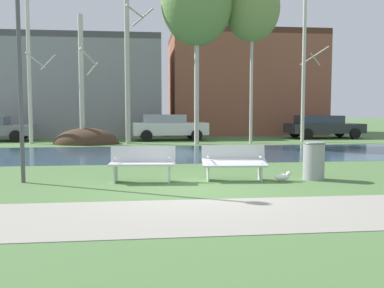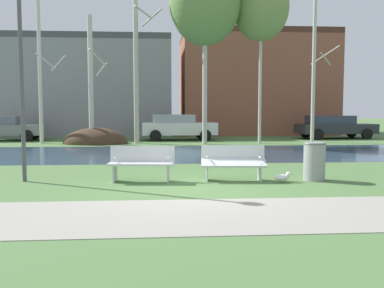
{
  "view_description": "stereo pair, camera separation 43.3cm",
  "coord_description": "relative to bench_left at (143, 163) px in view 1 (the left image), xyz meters",
  "views": [
    {
      "loc": [
        -1.09,
        -9.07,
        1.77
      ],
      "look_at": [
        0.16,
        1.87,
        0.87
      ],
      "focal_mm": 39.46,
      "sensor_mm": 36.0,
      "label": 1
    },
    {
      "loc": [
        -0.66,
        -9.11,
        1.77
      ],
      "look_at": [
        0.16,
        1.87,
        0.87
      ],
      "focal_mm": 39.46,
      "sensor_mm": 36.0,
      "label": 2
    }
  ],
  "objects": [
    {
      "name": "bench_left",
      "position": [
        0.0,
        0.0,
        0.0
      ],
      "size": [
        1.64,
        0.69,
        0.87
      ],
      "color": "silver",
      "rests_on": "ground"
    },
    {
      "name": "birch_center_left",
      "position": [
        -0.75,
        11.86,
        3.83
      ],
      "size": [
        1.53,
        2.26,
        8.38
      ],
      "color": "#BCB7A8",
      "rests_on": "ground"
    },
    {
      "name": "parked_sedan_second_white",
      "position": [
        1.45,
        14.0,
        0.32
      ],
      "size": [
        4.35,
        2.18,
        1.48
      ],
      "color": "silver",
      "rests_on": "ground"
    },
    {
      "name": "streetlamp",
      "position": [
        -2.89,
        0.24,
        2.84
      ],
      "size": [
        0.32,
        0.32,
        4.9
      ],
      "color": "#4C4C51",
      "rests_on": "ground"
    },
    {
      "name": "ground_plane",
      "position": [
        1.13,
        8.78,
        -0.47
      ],
      "size": [
        120.0,
        120.0,
        0.0
      ],
      "primitive_type": "plane",
      "color": "#4C703D"
    },
    {
      "name": "birch_right",
      "position": [
        8.75,
        12.06,
        3.42
      ],
      "size": [
        1.45,
        2.25,
        7.71
      ],
      "color": "beige",
      "rests_on": "ground"
    },
    {
      "name": "river_band",
      "position": [
        1.13,
        6.64,
        -0.47
      ],
      "size": [
        80.0,
        6.67,
        0.01
      ],
      "primitive_type": "cube",
      "color": "#2D475B",
      "rests_on": "ground"
    },
    {
      "name": "birch_center",
      "position": [
        2.71,
        11.02,
        6.6
      ],
      "size": [
        3.57,
        3.57,
        9.24
      ],
      "color": "beige",
      "rests_on": "ground"
    },
    {
      "name": "seagull",
      "position": [
        3.42,
        -0.39,
        -0.34
      ],
      "size": [
        0.45,
        0.17,
        0.26
      ],
      "color": "white",
      "rests_on": "ground"
    },
    {
      "name": "bench_right",
      "position": [
        2.28,
        0.0,
        0.0
      ],
      "size": [
        1.64,
        0.69,
        0.87
      ],
      "color": "silver",
      "rests_on": "ground"
    },
    {
      "name": "paved_path_strip",
      "position": [
        1.13,
        -3.41,
        -0.47
      ],
      "size": [
        60.0,
        2.42,
        0.01
      ],
      "primitive_type": "cube",
      "color": "gray",
      "rests_on": "ground"
    },
    {
      "name": "birch_left",
      "position": [
        -3.06,
        11.68,
        2.83
      ],
      "size": [
        1.01,
        1.68,
        6.52
      ],
      "color": "beige",
      "rests_on": "ground"
    },
    {
      "name": "building_brick_low",
      "position": [
        7.4,
        20.97,
        3.15
      ],
      "size": [
        10.67,
        7.32,
        7.24
      ],
      "color": "brown",
      "rests_on": "ground"
    },
    {
      "name": "soil_mound",
      "position": [
        -2.92,
        11.87,
        -0.47
      ],
      "size": [
        3.33,
        2.44,
        1.64
      ],
      "primitive_type": "ellipsoid",
      "color": "#423021",
      "rests_on": "ground"
    },
    {
      "name": "parked_hatch_third_dark",
      "position": [
        11.0,
        14.59,
        0.28
      ],
      "size": [
        4.73,
        2.25,
        1.4
      ],
      "color": "#282B30",
      "rests_on": "ground"
    },
    {
      "name": "trash_bin",
      "position": [
        4.3,
        -0.12,
        0.02
      ],
      "size": [
        0.56,
        0.56,
        0.95
      ],
      "color": "gray",
      "rests_on": "ground"
    },
    {
      "name": "birch_far_left",
      "position": [
        -5.74,
        12.28,
        3.39
      ],
      "size": [
        1.49,
        2.21,
        7.68
      ],
      "color": "beige",
      "rests_on": "ground"
    },
    {
      "name": "birch_center_right",
      "position": [
        5.62,
        11.35,
        6.47
      ],
      "size": [
        2.84,
        2.84,
        8.93
      ],
      "color": "beige",
      "rests_on": "ground"
    },
    {
      "name": "building_grey_warehouse",
      "position": [
        -5.08,
        19.7,
        2.83
      ],
      "size": [
        12.5,
        6.06,
        6.6
      ],
      "color": "gray",
      "rests_on": "ground"
    }
  ]
}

